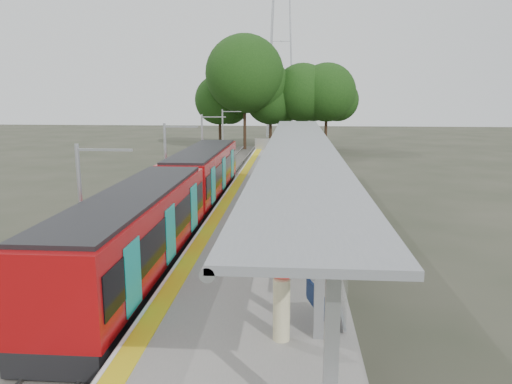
# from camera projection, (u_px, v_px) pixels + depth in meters

# --- Properties ---
(trackbed) EXTENTS (3.00, 70.00, 0.24)m
(trackbed) POSITION_uv_depth(u_px,v_px,m) (200.00, 208.00, 31.07)
(trackbed) COLOR #59544C
(trackbed) RESTS_ON ground
(platform) EXTENTS (6.00, 50.00, 1.00)m
(platform) POSITION_uv_depth(u_px,v_px,m) (272.00, 203.00, 30.66)
(platform) COLOR gray
(platform) RESTS_ON ground
(tactile_strip) EXTENTS (0.60, 50.00, 0.02)m
(tactile_strip) POSITION_uv_depth(u_px,v_px,m) (231.00, 194.00, 30.75)
(tactile_strip) COLOR gold
(tactile_strip) RESTS_ON platform
(end_fence) EXTENTS (6.00, 0.10, 1.20)m
(end_fence) POSITION_uv_depth(u_px,v_px,m) (282.00, 144.00, 54.84)
(end_fence) COLOR #9EA0A5
(end_fence) RESTS_ON platform
(train) EXTENTS (2.74, 27.60, 3.62)m
(train) POSITION_uv_depth(u_px,v_px,m) (178.00, 196.00, 25.19)
(train) COLOR black
(train) RESTS_ON ground
(canopy) EXTENTS (3.27, 38.00, 3.66)m
(canopy) POSITION_uv_depth(u_px,v_px,m) (300.00, 150.00, 26.08)
(canopy) COLOR #9EA0A5
(canopy) RESTS_ON platform
(pylon) EXTENTS (8.00, 4.00, 38.00)m
(pylon) POSITION_uv_depth(u_px,v_px,m) (281.00, 16.00, 78.93)
(pylon) COLOR #9EA0A5
(pylon) RESTS_ON ground
(tree_cluster) EXTENTS (20.43, 10.67, 14.16)m
(tree_cluster) POSITION_uv_depth(u_px,v_px,m) (270.00, 87.00, 61.84)
(tree_cluster) COLOR #382316
(tree_cluster) RESTS_ON ground
(catenary_masts) EXTENTS (2.08, 48.16, 5.40)m
(catenary_masts) POSITION_uv_depth(u_px,v_px,m) (167.00, 165.00, 29.67)
(catenary_masts) COLOR #9EA0A5
(catenary_masts) RESTS_ON ground
(bench_near) EXTENTS (0.84, 1.58, 1.03)m
(bench_near) POSITION_uv_depth(u_px,v_px,m) (319.00, 304.00, 13.49)
(bench_near) COLOR #0F224E
(bench_near) RESTS_ON platform
(bench_mid) EXTENTS (0.60, 1.48, 0.99)m
(bench_mid) POSITION_uv_depth(u_px,v_px,m) (318.00, 241.00, 19.36)
(bench_mid) COLOR #0F224E
(bench_mid) RESTS_ON platform
(bench_far) EXTENTS (0.55, 1.45, 0.97)m
(bench_far) POSITION_uv_depth(u_px,v_px,m) (298.00, 164.00, 40.02)
(bench_far) COLOR #0F224E
(bench_far) RESTS_ON platform
(info_pillar_near) EXTENTS (0.43, 0.43, 1.92)m
(info_pillar_near) POSITION_uv_depth(u_px,v_px,m) (282.00, 309.00, 12.52)
(info_pillar_near) COLOR beige
(info_pillar_near) RESTS_ON platform
(info_pillar_far) EXTENTS (0.42, 0.42, 1.87)m
(info_pillar_far) POSITION_uv_depth(u_px,v_px,m) (281.00, 166.00, 37.03)
(info_pillar_far) COLOR beige
(info_pillar_far) RESTS_ON platform
(litter_bin) EXTENTS (0.60, 0.60, 0.93)m
(litter_bin) POSITION_uv_depth(u_px,v_px,m) (285.00, 200.00, 26.87)
(litter_bin) COLOR #9EA0A5
(litter_bin) RESTS_ON platform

